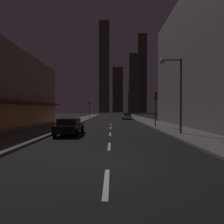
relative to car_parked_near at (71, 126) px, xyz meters
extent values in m
cube|color=black|center=(3.60, 23.86, -0.79)|extent=(78.00, 136.00, 0.10)
cube|color=#605E59|center=(10.60, 23.86, -0.67)|extent=(4.00, 76.00, 0.15)
cube|color=#605E59|center=(-3.40, 23.86, -0.67)|extent=(4.00, 76.00, 0.15)
cube|color=silver|center=(3.60, -10.14, -0.73)|extent=(0.16, 2.20, 0.01)
cube|color=silver|center=(3.60, -4.94, -0.73)|extent=(0.16, 2.20, 0.01)
cube|color=silver|center=(3.60, 0.26, -0.73)|extent=(0.16, 2.20, 0.01)
cube|color=silver|center=(3.60, 5.46, -0.73)|extent=(0.16, 2.20, 0.01)
cube|color=silver|center=(3.60, 10.66, -0.73)|extent=(0.16, 2.20, 0.01)
cube|color=#D88C3F|center=(-5.40, 2.26, 0.86)|extent=(0.10, 19.34, 2.20)
cube|color=maroon|center=(-5.00, 2.26, 2.26)|extent=(0.90, 19.94, 0.20)
cube|color=slate|center=(18.10, 7.86, 7.63)|extent=(11.00, 20.00, 16.75)
cube|color=#474335|center=(-2.36, 122.19, 35.02)|extent=(7.98, 6.42, 71.53)
cube|color=#444033|center=(8.52, 131.11, 18.07)|extent=(8.64, 7.66, 37.62)
cube|color=#3E3B2E|center=(19.87, 111.11, 20.39)|extent=(8.11, 8.95, 42.27)
cube|color=#3B382C|center=(25.70, 113.31, 27.97)|extent=(6.68, 7.02, 57.42)
cube|color=black|center=(0.00, 0.05, -0.13)|extent=(1.80, 4.20, 0.65)
cube|color=black|center=(0.00, -0.15, 0.43)|extent=(1.64, 2.00, 0.55)
cylinder|color=black|center=(-0.88, 1.45, -0.40)|extent=(0.22, 0.68, 0.68)
cylinder|color=black|center=(0.88, 1.45, -0.40)|extent=(0.22, 0.68, 0.68)
cylinder|color=black|center=(-0.88, -1.35, -0.40)|extent=(0.22, 0.68, 0.68)
cylinder|color=black|center=(0.88, -1.35, -0.40)|extent=(0.22, 0.68, 0.68)
sphere|color=white|center=(-0.55, 2.10, -0.08)|extent=(0.18, 0.18, 0.18)
sphere|color=white|center=(0.55, 2.10, -0.08)|extent=(0.18, 0.18, 0.18)
cube|color=silver|center=(7.20, 24.53, -0.13)|extent=(1.80, 4.20, 0.65)
cube|color=black|center=(7.20, 24.33, 0.43)|extent=(1.64, 2.00, 0.55)
cylinder|color=black|center=(6.32, 25.93, -0.40)|extent=(0.22, 0.68, 0.68)
cylinder|color=black|center=(8.08, 25.93, -0.40)|extent=(0.22, 0.68, 0.68)
cylinder|color=black|center=(6.32, 23.13, -0.40)|extent=(0.22, 0.68, 0.68)
cylinder|color=black|center=(8.08, 23.13, -0.40)|extent=(0.22, 0.68, 0.68)
sphere|color=white|center=(6.65, 26.58, -0.08)|extent=(0.18, 0.18, 0.18)
sphere|color=white|center=(7.75, 26.58, -0.08)|extent=(0.18, 0.18, 0.18)
cylinder|color=gold|center=(-2.30, 11.39, -0.32)|extent=(0.22, 0.22, 0.55)
sphere|color=gold|center=(-2.30, 11.39, -0.04)|extent=(0.21, 0.21, 0.21)
cylinder|color=gold|center=(-2.30, 11.39, -0.56)|extent=(0.30, 0.30, 0.06)
cylinder|color=gold|center=(-2.46, 11.39, -0.29)|extent=(0.10, 0.10, 0.10)
cylinder|color=gold|center=(-2.14, 11.39, -0.29)|extent=(0.10, 0.10, 0.10)
cylinder|color=#2D2D2D|center=(9.10, 5.87, 1.51)|extent=(0.12, 0.12, 4.20)
cube|color=black|center=(9.10, 5.67, 3.11)|extent=(0.32, 0.24, 0.90)
sphere|color=red|center=(9.10, 5.54, 3.39)|extent=(0.18, 0.18, 0.18)
sphere|color=#F2B20C|center=(9.10, 5.54, 3.11)|extent=(0.18, 0.18, 0.18)
sphere|color=#19D833|center=(9.10, 5.54, 2.83)|extent=(0.18, 0.18, 0.18)
cylinder|color=#2D2D2D|center=(-1.90, 28.53, 1.51)|extent=(0.12, 0.12, 4.20)
cube|color=black|center=(-1.90, 28.33, 3.11)|extent=(0.32, 0.24, 0.90)
sphere|color=red|center=(-1.90, 28.20, 3.39)|extent=(0.18, 0.18, 0.18)
sphere|color=#F2B20C|center=(-1.90, 28.20, 3.11)|extent=(0.18, 0.18, 0.18)
sphere|color=#19D833|center=(-1.90, 28.20, 2.83)|extent=(0.18, 0.18, 0.18)
cylinder|color=#38383D|center=(9.80, -0.21, 2.66)|extent=(0.16, 0.16, 6.50)
cylinder|color=#38383D|center=(9.00, -0.21, 5.81)|extent=(1.60, 0.12, 0.12)
sphere|color=#FCF7CC|center=(8.20, -0.21, 5.71)|extent=(0.56, 0.56, 0.56)
camera|label=1|loc=(3.77, -15.35, 1.46)|focal=27.78mm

